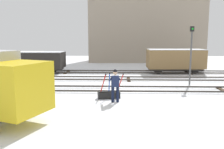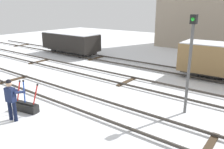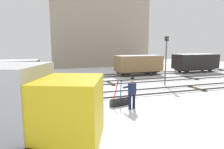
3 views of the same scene
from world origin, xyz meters
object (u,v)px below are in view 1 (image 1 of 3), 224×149
object	(u,v)px
rail_worker	(115,84)
freight_car_far_end	(175,59)
freight_car_near_switch	(33,60)
signal_post	(191,50)
switch_lever_frame	(109,94)

from	to	relation	value
rail_worker	freight_car_far_end	bearing A→B (deg)	50.56
freight_car_near_switch	rail_worker	bearing A→B (deg)	-51.40
signal_post	freight_car_near_switch	xyz separation A→B (m)	(-13.42, 5.82, -1.31)
signal_post	freight_car_far_end	xyz separation A→B (m)	(0.28, 5.82, -1.19)
switch_lever_frame	freight_car_far_end	distance (m)	11.59
freight_car_far_end	freight_car_near_switch	size ratio (longest dim) A/B	0.89
freight_car_far_end	freight_car_near_switch	bearing A→B (deg)	178.03
rail_worker	signal_post	bearing A→B (deg)	30.74
rail_worker	freight_car_near_switch	world-z (taller)	freight_car_near_switch
switch_lever_frame	signal_post	distance (m)	7.32
switch_lever_frame	freight_car_far_end	size ratio (longest dim) A/B	0.28
switch_lever_frame	freight_car_near_switch	bearing A→B (deg)	116.23
signal_post	freight_car_near_switch	bearing A→B (deg)	156.57
rail_worker	freight_car_far_end	world-z (taller)	freight_car_far_end
switch_lever_frame	rail_worker	world-z (taller)	rail_worker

